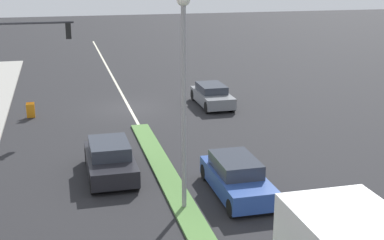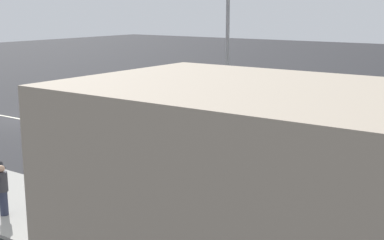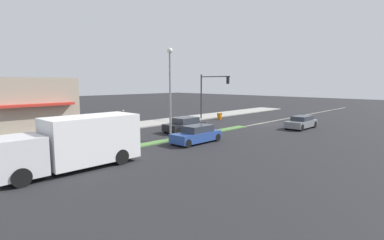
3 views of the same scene
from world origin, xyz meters
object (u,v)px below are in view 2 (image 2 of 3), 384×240
at_px(coupe_blue, 237,132).
at_px(sedan_dark, 128,141).
at_px(suv_grey, 91,99).
at_px(street_lamp, 227,50).
at_px(pedestrian, 3,189).

bearing_deg(coupe_blue, sedan_dark, -34.73).
xyz_separation_m(sedan_dark, suv_grey, (-7.20, -9.82, -0.04)).
xyz_separation_m(coupe_blue, suv_grey, (-2.80, -12.87, -0.03)).
height_order(street_lamp, pedestrian, street_lamp).
height_order(street_lamp, coupe_blue, street_lamp).
distance_m(coupe_blue, sedan_dark, 5.35).
bearing_deg(sedan_dark, suv_grey, -126.25).
xyz_separation_m(street_lamp, coupe_blue, (-2.20, -0.76, -4.12)).
relative_size(street_lamp, pedestrian, 4.51).
bearing_deg(suv_grey, street_lamp, 69.86).
relative_size(street_lamp, suv_grey, 1.79).
distance_m(coupe_blue, suv_grey, 13.17).
xyz_separation_m(pedestrian, sedan_dark, (-7.79, -1.76, -0.31)).
relative_size(street_lamp, coupe_blue, 1.74).
distance_m(pedestrian, coupe_blue, 12.26).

